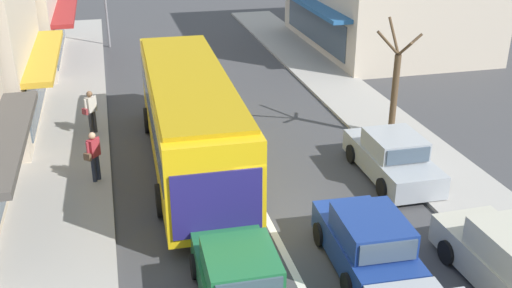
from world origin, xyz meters
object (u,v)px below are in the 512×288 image
object	(u,v)px
hatchback_behind_bus_near	(367,243)
pedestrian_with_handbag_near	(91,109)
sedan_adjacent_lane_trail	(240,282)
city_bus	(190,114)
street_tree_right	(395,86)
pedestrian_browsing_midblock	(94,154)
parked_sedan_kerb_second	(392,158)

from	to	relation	value
hatchback_behind_bus_near	pedestrian_with_handbag_near	size ratio (longest dim) A/B	2.31
pedestrian_with_handbag_near	sedan_adjacent_lane_trail	bearing A→B (deg)	-73.63
city_bus	street_tree_right	xyz separation A→B (m)	(7.53, 0.67, 0.13)
pedestrian_with_handbag_near	hatchback_behind_bus_near	bearing A→B (deg)	-57.34
sedan_adjacent_lane_trail	pedestrian_browsing_midblock	distance (m)	7.52
city_bus	pedestrian_browsing_midblock	xyz separation A→B (m)	(-3.10, -0.54, -0.81)
pedestrian_with_handbag_near	pedestrian_browsing_midblock	world-z (taller)	same
sedan_adjacent_lane_trail	pedestrian_browsing_midblock	world-z (taller)	pedestrian_browsing_midblock
city_bus	street_tree_right	size ratio (longest dim) A/B	2.52
street_tree_right	pedestrian_with_handbag_near	xyz separation A→B (m)	(-10.72, 2.81, -0.94)
sedan_adjacent_lane_trail	pedestrian_with_handbag_near	bearing A→B (deg)	106.37
sedan_adjacent_lane_trail	parked_sedan_kerb_second	world-z (taller)	same
city_bus	pedestrian_browsing_midblock	size ratio (longest dim) A/B	6.69
hatchback_behind_bus_near	pedestrian_browsing_midblock	distance (m)	8.89
sedan_adjacent_lane_trail	pedestrian_with_handbag_near	distance (m)	11.32
hatchback_behind_bus_near	street_tree_right	bearing A→B (deg)	60.21
city_bus	pedestrian_browsing_midblock	world-z (taller)	city_bus
parked_sedan_kerb_second	pedestrian_with_handbag_near	xyz separation A→B (m)	(-9.33, 5.74, 0.40)
parked_sedan_kerb_second	hatchback_behind_bus_near	bearing A→B (deg)	-122.54
parked_sedan_kerb_second	pedestrian_browsing_midblock	size ratio (longest dim) A/B	2.59
street_tree_right	hatchback_behind_bus_near	bearing A→B (deg)	-119.79
hatchback_behind_bus_near	parked_sedan_kerb_second	world-z (taller)	hatchback_behind_bus_near
street_tree_right	pedestrian_with_handbag_near	size ratio (longest dim) A/B	2.66
hatchback_behind_bus_near	sedan_adjacent_lane_trail	bearing A→B (deg)	-168.17
city_bus	pedestrian_with_handbag_near	size ratio (longest dim) A/B	6.69
sedan_adjacent_lane_trail	city_bus	bearing A→B (deg)	89.98
pedestrian_with_handbag_near	pedestrian_browsing_midblock	xyz separation A→B (m)	(0.09, -4.02, 0.00)
parked_sedan_kerb_second	pedestrian_with_handbag_near	size ratio (longest dim) A/B	2.59
pedestrian_browsing_midblock	sedan_adjacent_lane_trail	bearing A→B (deg)	-65.66
sedan_adjacent_lane_trail	street_tree_right	size ratio (longest dim) A/B	0.98
pedestrian_with_handbag_near	street_tree_right	bearing A→B (deg)	-14.67
street_tree_right	pedestrian_with_handbag_near	world-z (taller)	street_tree_right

